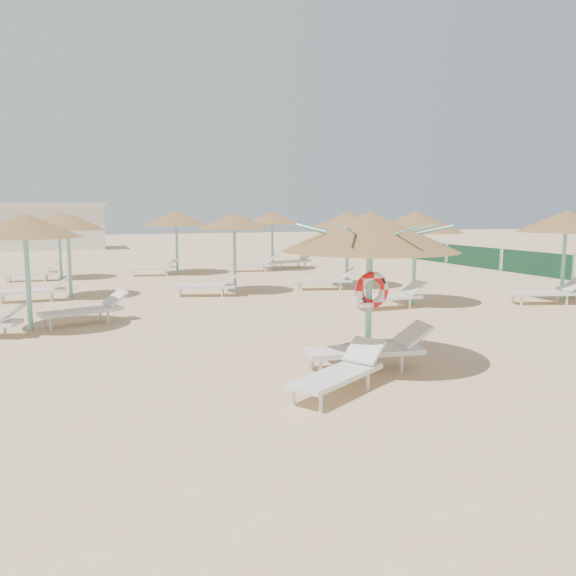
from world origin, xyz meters
name	(u,v)px	position (x,y,z in m)	size (l,w,h in m)	color
ground	(347,372)	(0.00, 0.00, 0.00)	(120.00, 120.00, 0.00)	#D3B281
main_palapa	(370,232)	(0.49, 0.19, 2.34)	(3.01, 3.01, 2.70)	#6FC1B3
lounger_main_a	(341,372)	(-0.59, -0.94, 0.33)	(1.91, 1.45, 0.69)	white
lounger_main_b	(372,348)	(0.46, -0.01, 0.37)	(2.22, 0.96, 0.78)	white
palapa_field	(266,223)	(2.02, 10.11, 2.30)	(19.19, 14.43, 2.72)	#6FC1B3
service_hut	(43,226)	(-6.00, 35.00, 1.64)	(8.40, 4.40, 3.25)	silver
windbreak_fence	(536,264)	(14.00, 9.96, 0.50)	(0.08, 19.84, 1.10)	#1B5334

